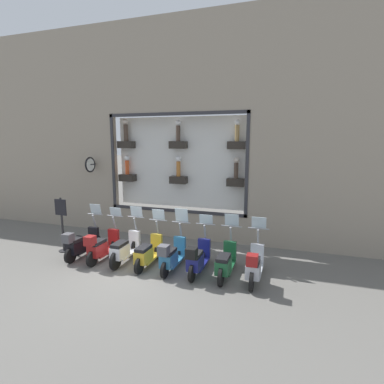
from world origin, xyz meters
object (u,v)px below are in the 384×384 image
at_px(scooter_teal_3, 171,255).
at_px(scooter_red_6, 101,246).
at_px(scooter_silver_0, 254,265).
at_px(shop_sign_post, 62,222).
at_px(scooter_navy_2, 197,259).
at_px(scooter_yellow_4, 148,253).
at_px(scooter_green_1, 225,262).
at_px(scooter_black_7, 80,244).
at_px(scooter_white_5, 125,249).

xyz_separation_m(scooter_teal_3, scooter_red_6, (0.00, 2.39, 0.00)).
height_order(scooter_silver_0, shop_sign_post, shop_sign_post).
relative_size(scooter_navy_2, scooter_yellow_4, 1.00).
bearing_deg(scooter_navy_2, shop_sign_post, 86.72).
distance_m(scooter_green_1, scooter_red_6, 3.99).
height_order(scooter_red_6, scooter_black_7, scooter_black_7).
relative_size(scooter_navy_2, scooter_red_6, 1.00).
height_order(scooter_green_1, scooter_red_6, scooter_green_1).
bearing_deg(scooter_navy_2, scooter_black_7, 89.97).
bearing_deg(scooter_red_6, scooter_green_1, -89.06).
height_order(scooter_green_1, scooter_teal_3, scooter_teal_3).
height_order(scooter_yellow_4, scooter_red_6, scooter_yellow_4).
distance_m(scooter_silver_0, scooter_green_1, 0.80).
distance_m(scooter_green_1, scooter_white_5, 3.19).
bearing_deg(scooter_black_7, scooter_navy_2, -90.03).
bearing_deg(scooter_black_7, scooter_teal_3, -90.04).
bearing_deg(scooter_yellow_4, scooter_black_7, 91.46).
bearing_deg(shop_sign_post, scooter_white_5, -94.80).
height_order(scooter_black_7, shop_sign_post, shop_sign_post).
xyz_separation_m(scooter_yellow_4, shop_sign_post, (0.22, 3.33, 0.60)).
bearing_deg(scooter_black_7, scooter_yellow_4, -88.54).
bearing_deg(scooter_green_1, shop_sign_post, 87.84).
height_order(scooter_navy_2, scooter_yellow_4, scooter_yellow_4).
xyz_separation_m(scooter_white_5, scooter_black_7, (-0.07, 1.59, 0.02)).
distance_m(scooter_red_6, shop_sign_post, 1.84).
xyz_separation_m(scooter_silver_0, scooter_black_7, (-0.00, 5.58, -0.01)).
bearing_deg(shop_sign_post, scooter_red_6, -99.24).
relative_size(scooter_yellow_4, shop_sign_post, 0.95).
distance_m(scooter_green_1, scooter_black_7, 4.78).
distance_m(scooter_red_6, scooter_black_7, 0.80).
distance_m(scooter_white_5, shop_sign_post, 2.60).
height_order(scooter_navy_2, scooter_teal_3, scooter_teal_3).
bearing_deg(shop_sign_post, scooter_yellow_4, -93.77).
height_order(scooter_silver_0, scooter_black_7, scooter_black_7).
relative_size(scooter_silver_0, scooter_yellow_4, 1.00).
relative_size(scooter_navy_2, shop_sign_post, 0.96).
relative_size(scooter_yellow_4, scooter_black_7, 1.00).
height_order(scooter_silver_0, scooter_red_6, scooter_silver_0).
bearing_deg(scooter_navy_2, scooter_teal_3, 90.01).
height_order(scooter_teal_3, scooter_yellow_4, scooter_teal_3).
height_order(scooter_teal_3, shop_sign_post, shop_sign_post).
bearing_deg(scooter_red_6, scooter_yellow_4, -87.76).
xyz_separation_m(scooter_green_1, shop_sign_post, (0.22, 5.72, 0.59)).
xyz_separation_m(scooter_silver_0, scooter_navy_2, (-0.00, 1.59, -0.01)).
xyz_separation_m(scooter_green_1, scooter_white_5, (0.00, 3.19, 0.01)).
distance_m(scooter_silver_0, scooter_yellow_4, 3.19).
distance_m(scooter_teal_3, scooter_yellow_4, 0.80).
xyz_separation_m(scooter_teal_3, shop_sign_post, (0.28, 4.12, 0.56)).
relative_size(scooter_navy_2, scooter_teal_3, 1.00).
distance_m(scooter_silver_0, scooter_red_6, 4.78).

